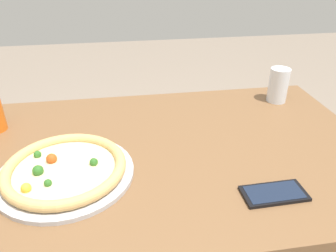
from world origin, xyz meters
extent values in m
cube|color=brown|center=(0.00, 0.00, 0.73)|extent=(1.21, 0.77, 0.04)
cylinder|color=brown|center=(-0.52, 0.30, 0.35)|extent=(0.07, 0.07, 0.71)
cylinder|color=brown|center=(0.52, 0.30, 0.35)|extent=(0.07, 0.07, 0.71)
cylinder|color=#B7B7BC|center=(-0.27, -0.08, 0.76)|extent=(0.34, 0.34, 0.01)
cylinder|color=beige|center=(-0.27, -0.08, 0.77)|extent=(0.25, 0.25, 0.01)
torus|color=tan|center=(-0.27, -0.08, 0.78)|extent=(0.31, 0.31, 0.03)
sphere|color=#2D6623|center=(-0.20, -0.08, 0.78)|extent=(0.02, 0.02, 0.02)
sphere|color=#2D6623|center=(-0.35, -0.02, 0.78)|extent=(0.02, 0.02, 0.02)
sphere|color=gold|center=(-0.35, -0.15, 0.78)|extent=(0.02, 0.02, 0.02)
sphere|color=#2D6623|center=(-0.33, -0.09, 0.78)|extent=(0.03, 0.03, 0.03)
sphere|color=#BF4C19|center=(-0.31, -0.05, 0.78)|extent=(0.03, 0.03, 0.03)
sphere|color=#2D6623|center=(-0.30, -0.14, 0.78)|extent=(0.02, 0.02, 0.02)
cylinder|color=silver|center=(0.45, 0.26, 0.81)|extent=(0.07, 0.07, 0.12)
cube|color=white|center=(0.46, 0.25, 0.86)|extent=(0.03, 0.03, 0.02)
cube|color=white|center=(0.45, 0.26, 0.85)|extent=(0.03, 0.03, 0.02)
cube|color=white|center=(0.44, 0.26, 0.85)|extent=(0.03, 0.03, 0.03)
cube|color=black|center=(0.22, -0.23, 0.75)|extent=(0.15, 0.08, 0.01)
cube|color=#192338|center=(0.22, -0.23, 0.76)|extent=(0.13, 0.07, 0.00)
camera|label=1|loc=(-0.12, -0.78, 1.27)|focal=35.29mm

